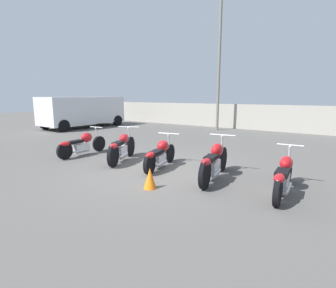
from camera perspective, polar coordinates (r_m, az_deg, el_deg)
The scene contains 10 objects.
ground_plane at distance 7.42m, azimuth -2.53°, elevation -5.60°, with size 60.00×60.00×0.00m, color #514F4C.
fence_back at distance 16.58m, azimuth 19.61°, elevation 5.43°, with size 40.00×0.04×1.53m.
light_pole_left at distance 16.38m, azimuth 11.22°, elevation 20.83°, with size 0.70×0.35×8.69m.
motorcycle_slot_0 at distance 9.60m, azimuth -18.25°, elevation -0.01°, with size 0.60×2.10×0.93m.
motorcycle_slot_1 at distance 8.39m, azimuth -10.02°, elevation -0.80°, with size 1.04×1.99×1.04m.
motorcycle_slot_2 at distance 7.49m, azimuth -1.73°, elevation -2.26°, with size 0.75×1.95×0.93m.
motorcycle_slot_3 at distance 6.58m, azimuth 10.07°, elevation -3.81°, with size 0.71×2.23×1.04m.
motorcycle_slot_4 at distance 6.03m, azimuth 23.92°, elevation -6.37°, with size 0.57×2.12×0.96m.
parked_van at distance 18.06m, azimuth -18.04°, elevation 6.98°, with size 2.38×5.38×1.97m.
traffic_cone_near at distance 5.92m, azimuth -3.95°, elevation -7.45°, with size 0.29×0.29×0.47m.
Camera 1 is at (4.33, -5.67, 2.06)m, focal length 28.00 mm.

